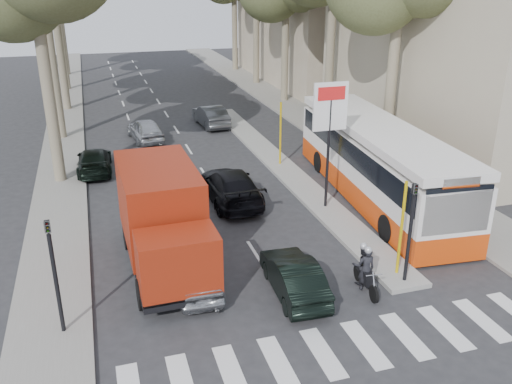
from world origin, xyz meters
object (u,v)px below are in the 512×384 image
silver_hatchback (194,270)px  motorcycle (364,268)px  dark_hatchback (294,276)px  red_truck (163,218)px  city_bus (377,160)px

silver_hatchback → motorcycle: bearing=164.3°
silver_hatchback → dark_hatchback: (3.00, -1.31, -0.02)m
silver_hatchback → motorcycle: (5.31, -1.67, 0.09)m
silver_hatchback → dark_hatchback: 3.27m
red_truck → motorcycle: size_ratio=3.47×
silver_hatchback → motorcycle: motorcycle is taller
red_truck → motorcycle: (6.02, -3.39, -1.12)m
red_truck → city_bus: (10.16, 3.49, -0.03)m
dark_hatchback → red_truck: 4.94m
motorcycle → silver_hatchback: bearing=167.8°
silver_hatchback → city_bus: (9.45, 5.20, 1.18)m
dark_hatchback → red_truck: red_truck is taller
silver_hatchback → red_truck: bearing=-65.9°
city_bus → dark_hatchback: bearing=-130.0°
silver_hatchback → red_truck: (-0.70, 1.71, 1.21)m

